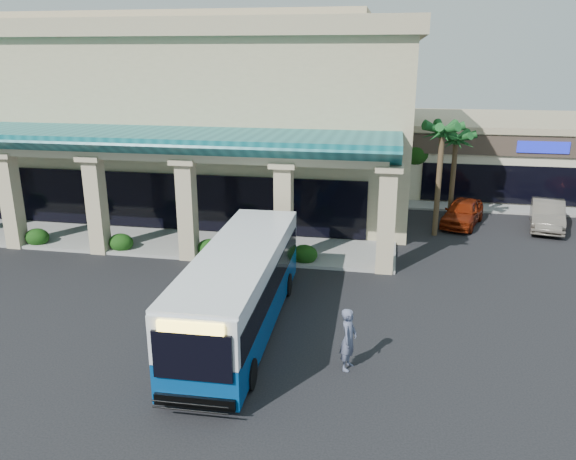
% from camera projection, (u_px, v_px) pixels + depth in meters
% --- Properties ---
extents(ground, '(110.00, 110.00, 0.00)m').
position_uv_depth(ground, '(218.00, 311.00, 20.94)').
color(ground, black).
extents(main_building, '(30.80, 14.80, 11.35)m').
position_uv_depth(main_building, '(170.00, 112.00, 35.67)').
color(main_building, '#BDB087').
rests_on(main_building, ground).
extents(arcade, '(30.00, 6.20, 5.70)m').
position_uv_depth(arcade, '(103.00, 187.00, 27.89)').
color(arcade, '#0F585F').
rests_on(arcade, ground).
extents(strip_mall, '(22.50, 12.50, 4.90)m').
position_uv_depth(strip_mall, '(565.00, 154.00, 39.51)').
color(strip_mall, beige).
rests_on(strip_mall, ground).
extents(palm_0, '(2.40, 2.40, 6.60)m').
position_uv_depth(palm_0, '(439.00, 174.00, 28.76)').
color(palm_0, '#124419').
rests_on(palm_0, ground).
extents(palm_1, '(2.40, 2.40, 5.80)m').
position_uv_depth(palm_1, '(453.00, 171.00, 31.52)').
color(palm_1, '#124419').
rests_on(palm_1, ground).
extents(broadleaf_tree, '(2.60, 2.60, 4.81)m').
position_uv_depth(broadleaf_tree, '(414.00, 162.00, 36.71)').
color(broadleaf_tree, '#11330B').
rests_on(broadleaf_tree, ground).
extents(transit_bus, '(2.76, 10.67, 2.96)m').
position_uv_depth(transit_bus, '(240.00, 290.00, 19.08)').
color(transit_bus, navy).
rests_on(transit_bus, ground).
extents(pedestrian, '(0.61, 0.80, 1.96)m').
position_uv_depth(pedestrian, '(349.00, 339.00, 16.83)').
color(pedestrian, slate).
rests_on(pedestrian, ground).
extents(car_silver, '(3.00, 4.68, 1.48)m').
position_uv_depth(car_silver, '(463.00, 212.00, 31.29)').
color(car_silver, maroon).
rests_on(car_silver, ground).
extents(car_white, '(2.50, 4.92, 1.55)m').
position_uv_depth(car_white, '(547.00, 215.00, 30.69)').
color(car_white, '#6A6157').
rests_on(car_white, ground).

